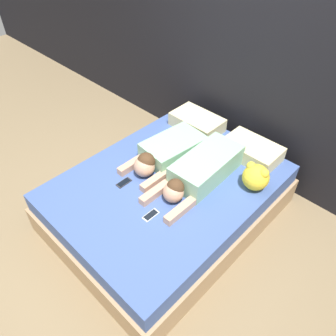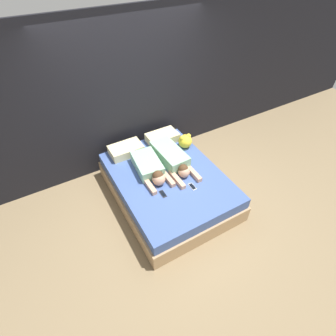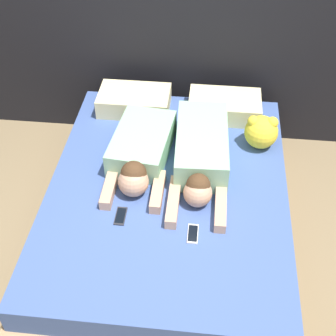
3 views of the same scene
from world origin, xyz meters
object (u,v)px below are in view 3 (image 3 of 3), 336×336
object	(u,v)px
bed	(168,209)
plush_toy	(261,131)
pillow_head_left	(134,101)
person_left	(140,153)
pillow_head_right	(224,106)
cell_phone_left	(121,216)
cell_phone_right	(193,234)
person_right	(201,154)

from	to	relation	value
bed	plush_toy	world-z (taller)	plush_toy
pillow_head_left	person_left	size ratio (longest dim) A/B	0.62
bed	pillow_head_right	distance (m)	0.95
pillow_head_left	pillow_head_right	bearing A→B (deg)	0.00
bed	pillow_head_left	size ratio (longest dim) A/B	3.83
pillow_head_left	cell_phone_left	size ratio (longest dim) A/B	3.80
bed	cell_phone_right	distance (m)	0.51
cell_phone_right	person_right	bearing A→B (deg)	89.04
pillow_head_left	person_right	xyz separation A→B (m)	(0.55, -0.61, 0.03)
person_left	plush_toy	size ratio (longest dim) A/B	3.53
pillow_head_right	cell_phone_left	size ratio (longest dim) A/B	3.80
bed	cell_phone_left	xyz separation A→B (m)	(-0.26, -0.31, 0.25)
pillow_head_right	person_right	distance (m)	0.63
person_left	pillow_head_left	bearing A→B (deg)	102.51
cell_phone_left	pillow_head_left	bearing A→B (deg)	94.59
person_left	plush_toy	xyz separation A→B (m)	(0.82, 0.29, 0.03)
person_right	pillow_head_right	bearing A→B (deg)	76.10
pillow_head_right	cell_phone_left	bearing A→B (deg)	-118.50
cell_phone_right	plush_toy	bearing A→B (deg)	64.22
pillow_head_right	plush_toy	size ratio (longest dim) A/B	2.20
pillow_head_left	cell_phone_left	distance (m)	1.14
person_right	cell_phone_left	world-z (taller)	person_right
pillow_head_left	cell_phone_left	xyz separation A→B (m)	(0.09, -1.13, -0.07)
cell_phone_left	pillow_head_right	bearing A→B (deg)	61.50
bed	person_right	bearing A→B (deg)	46.42
bed	pillow_head_right	bearing A→B (deg)	66.80
pillow_head_right	cell_phone_left	world-z (taller)	pillow_head_right
pillow_head_left	plush_toy	world-z (taller)	plush_toy
person_right	cell_phone_right	distance (m)	0.62
person_right	bed	bearing A→B (deg)	-133.58
cell_phone_right	pillow_head_left	bearing A→B (deg)	113.94
person_left	cell_phone_right	size ratio (longest dim) A/B	6.11
pillow_head_left	bed	bearing A→B (deg)	-66.80
bed	person_left	world-z (taller)	person_left
person_left	cell_phone_right	world-z (taller)	person_left
pillow_head_right	pillow_head_left	bearing A→B (deg)	180.00
person_left	cell_phone_left	size ratio (longest dim) A/B	6.11
bed	plush_toy	size ratio (longest dim) A/B	8.43
cell_phone_left	plush_toy	xyz separation A→B (m)	(0.87, 0.78, 0.12)
pillow_head_left	plush_toy	size ratio (longest dim) A/B	2.20
bed	person_left	xyz separation A→B (m)	(-0.21, 0.19, 0.34)
cell_phone_left	plush_toy	bearing A→B (deg)	41.79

